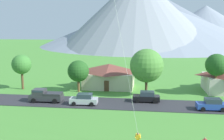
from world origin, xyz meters
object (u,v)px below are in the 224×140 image
Objects in this scene: tree_near_left at (217,65)px; tree_left_of_center at (78,71)px; parked_car_black_mid_east at (146,97)px; pickup_truck_charcoal_west_side at (45,95)px; house_left_center at (109,75)px; parked_car_silver_east_end at (84,99)px; parked_car_blue_mid_west at (212,105)px; tree_center at (147,66)px; tree_right_of_center at (22,65)px.

tree_near_left is 24.22m from tree_left_of_center.
parked_car_black_mid_east is 16.03m from pickup_truck_charcoal_west_side.
tree_near_left is at bearing -10.50° from house_left_center.
house_left_center reaches higher than pickup_truck_charcoal_west_side.
parked_car_silver_east_end is (-9.46, -2.71, 0.00)m from parked_car_black_mid_east.
tree_left_of_center is 9.04m from parked_car_silver_east_end.
parked_car_blue_mid_west and parked_car_black_mid_east have the same top height.
tree_center is at bearing 143.55° from parked_car_blue_mid_west.
tree_right_of_center is 1.26× the size of pickup_truck_charcoal_west_side.
house_left_center is 14.41m from pickup_truck_charcoal_west_side.
tree_right_of_center is 16.88m from parked_car_silver_east_end.
house_left_center is at bearing 127.50° from parked_car_black_mid_east.
pickup_truck_charcoal_west_side is (-27.71, -7.96, -4.23)m from tree_near_left.
tree_right_of_center is (-11.08, 0.59, 0.92)m from tree_left_of_center.
tree_center is 1.55× the size of pickup_truck_charcoal_west_side.
tree_center is 1.91× the size of parked_car_blue_mid_west.
tree_near_left reaches higher than parked_car_black_mid_east.
house_left_center is at bearing 80.21° from parked_car_silver_east_end.
pickup_truck_charcoal_west_side is (-25.21, 1.04, 0.19)m from parked_car_blue_mid_west.
tree_center reaches higher than tree_right_of_center.
parked_car_blue_mid_west is (21.67, -8.30, -2.95)m from tree_left_of_center.
tree_left_of_center is 8.54m from pickup_truck_charcoal_west_side.
tree_near_left is 10.34m from parked_car_blue_mid_west.
tree_right_of_center is (-35.25, -0.11, -0.56)m from tree_near_left.
tree_near_left is at bearing 27.04° from parked_car_black_mid_east.
tree_near_left is at bearing 0.18° from tree_right_of_center.
house_left_center is at bearing 169.50° from tree_near_left.
tree_left_of_center is at bearing 156.72° from parked_car_black_mid_east.
pickup_truck_charcoal_west_side is (-3.54, -7.26, -2.75)m from tree_left_of_center.
tree_right_of_center reaches higher than tree_left_of_center.
pickup_truck_charcoal_west_side is at bearing -46.16° from tree_right_of_center.
house_left_center is at bearing 53.34° from pickup_truck_charcoal_west_side.
tree_right_of_center is (-23.36, 1.96, -0.54)m from tree_center.
tree_center is (7.25, -5.61, 2.86)m from house_left_center.
tree_near_left reaches higher than parked_car_blue_mid_west.
tree_center is 12.31m from parked_car_silver_east_end.
pickup_truck_charcoal_west_side is (-8.57, -11.51, -1.35)m from house_left_center.
tree_right_of_center is at bearing 148.34° from parked_car_silver_east_end.
pickup_truck_charcoal_west_side is at bearing 173.18° from parked_car_silver_east_end.
parked_car_black_mid_east is at bearing -88.69° from tree_center.
tree_left_of_center reaches higher than parked_car_silver_east_end.
parked_car_silver_east_end is at bearing -70.11° from tree_left_of_center.
tree_left_of_center is 23.39m from parked_car_blue_mid_west.
tree_right_of_center is at bearing 176.96° from tree_left_of_center.
house_left_center is 1.41× the size of tree_near_left.
tree_center is at bearing -37.76° from house_left_center.
house_left_center is at bearing 142.24° from tree_center.
tree_left_of_center is 12.44m from tree_center.
parked_car_blue_mid_west is (16.64, -12.55, -1.54)m from house_left_center.
tree_near_left is at bearing 9.87° from tree_center.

